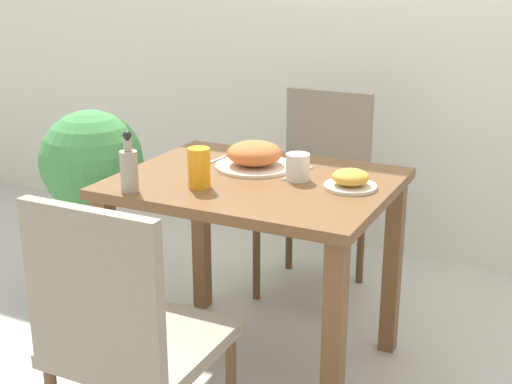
{
  "coord_description": "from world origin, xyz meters",
  "views": [
    {
      "loc": [
        1.03,
        -2.11,
        1.45
      ],
      "look_at": [
        0.0,
        0.0,
        0.68
      ],
      "focal_mm": 50.0,
      "sensor_mm": 36.0,
      "label": 1
    }
  ],
  "objects_px": {
    "chair_near": "(124,333)",
    "drink_cup": "(298,167)",
    "side_plate": "(351,180)",
    "chair_far": "(318,181)",
    "juice_glass": "(199,168)",
    "potted_plant_left": "(93,177)",
    "food_plate": "(254,156)",
    "sauce_bottle": "(129,169)"
  },
  "relations": [
    {
      "from": "chair_far",
      "to": "potted_plant_left",
      "type": "distance_m",
      "value": 0.99
    },
    {
      "from": "chair_far",
      "to": "potted_plant_left",
      "type": "xyz_separation_m",
      "value": [
        -0.83,
        -0.53,
        0.05
      ]
    },
    {
      "from": "chair_near",
      "to": "chair_far",
      "type": "distance_m",
      "value": 1.49
    },
    {
      "from": "side_plate",
      "to": "sauce_bottle",
      "type": "distance_m",
      "value": 0.72
    },
    {
      "from": "side_plate",
      "to": "drink_cup",
      "type": "xyz_separation_m",
      "value": [
        -0.19,
        0.01,
        0.02
      ]
    },
    {
      "from": "food_plate",
      "to": "sauce_bottle",
      "type": "relative_size",
      "value": 1.4
    },
    {
      "from": "sauce_bottle",
      "to": "chair_far",
      "type": "bearing_deg",
      "value": 76.72
    },
    {
      "from": "food_plate",
      "to": "drink_cup",
      "type": "height_order",
      "value": "food_plate"
    },
    {
      "from": "chair_near",
      "to": "juice_glass",
      "type": "relative_size",
      "value": 6.68
    },
    {
      "from": "potted_plant_left",
      "to": "chair_near",
      "type": "bearing_deg",
      "value": -48.19
    },
    {
      "from": "chair_far",
      "to": "food_plate",
      "type": "height_order",
      "value": "chair_far"
    },
    {
      "from": "chair_far",
      "to": "juice_glass",
      "type": "height_order",
      "value": "chair_far"
    },
    {
      "from": "side_plate",
      "to": "sauce_bottle",
      "type": "relative_size",
      "value": 0.87
    },
    {
      "from": "food_plate",
      "to": "potted_plant_left",
      "type": "bearing_deg",
      "value": 173.48
    },
    {
      "from": "food_plate",
      "to": "side_plate",
      "type": "xyz_separation_m",
      "value": [
        0.39,
        -0.08,
        -0.02
      ]
    },
    {
      "from": "chair_near",
      "to": "side_plate",
      "type": "xyz_separation_m",
      "value": [
        0.35,
        0.79,
        0.25
      ]
    },
    {
      "from": "potted_plant_left",
      "to": "chair_far",
      "type": "bearing_deg",
      "value": 32.75
    },
    {
      "from": "drink_cup",
      "to": "potted_plant_left",
      "type": "height_order",
      "value": "potted_plant_left"
    },
    {
      "from": "drink_cup",
      "to": "potted_plant_left",
      "type": "bearing_deg",
      "value": 171.0
    },
    {
      "from": "juice_glass",
      "to": "sauce_bottle",
      "type": "relative_size",
      "value": 0.66
    },
    {
      "from": "chair_far",
      "to": "potted_plant_left",
      "type": "relative_size",
      "value": 1.05
    },
    {
      "from": "chair_far",
      "to": "sauce_bottle",
      "type": "height_order",
      "value": "sauce_bottle"
    },
    {
      "from": "sauce_bottle",
      "to": "potted_plant_left",
      "type": "relative_size",
      "value": 0.24
    },
    {
      "from": "chair_far",
      "to": "side_plate",
      "type": "bearing_deg",
      "value": -61.56
    },
    {
      "from": "chair_far",
      "to": "drink_cup",
      "type": "bearing_deg",
      "value": -74.84
    },
    {
      "from": "food_plate",
      "to": "side_plate",
      "type": "relative_size",
      "value": 1.62
    },
    {
      "from": "food_plate",
      "to": "sauce_bottle",
      "type": "distance_m",
      "value": 0.49
    },
    {
      "from": "chair_far",
      "to": "juice_glass",
      "type": "distance_m",
      "value": 0.96
    },
    {
      "from": "chair_far",
      "to": "side_plate",
      "type": "distance_m",
      "value": 0.84
    },
    {
      "from": "potted_plant_left",
      "to": "sauce_bottle",
      "type": "bearing_deg",
      "value": -41.94
    },
    {
      "from": "drink_cup",
      "to": "juice_glass",
      "type": "height_order",
      "value": "juice_glass"
    },
    {
      "from": "chair_near",
      "to": "food_plate",
      "type": "distance_m",
      "value": 0.91
    },
    {
      "from": "chair_near",
      "to": "juice_glass",
      "type": "bearing_deg",
      "value": -80.02
    },
    {
      "from": "drink_cup",
      "to": "potted_plant_left",
      "type": "relative_size",
      "value": 0.11
    },
    {
      "from": "side_plate",
      "to": "potted_plant_left",
      "type": "height_order",
      "value": "potted_plant_left"
    },
    {
      "from": "sauce_bottle",
      "to": "potted_plant_left",
      "type": "xyz_separation_m",
      "value": [
        -0.58,
        0.52,
        -0.25
      ]
    },
    {
      "from": "side_plate",
      "to": "drink_cup",
      "type": "height_order",
      "value": "drink_cup"
    },
    {
      "from": "chair_near",
      "to": "drink_cup",
      "type": "relative_size",
      "value": 9.69
    },
    {
      "from": "side_plate",
      "to": "juice_glass",
      "type": "bearing_deg",
      "value": -155.41
    },
    {
      "from": "juice_glass",
      "to": "chair_far",
      "type": "bearing_deg",
      "value": 85.47
    },
    {
      "from": "food_plate",
      "to": "potted_plant_left",
      "type": "height_order",
      "value": "potted_plant_left"
    },
    {
      "from": "food_plate",
      "to": "drink_cup",
      "type": "distance_m",
      "value": 0.21
    }
  ]
}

